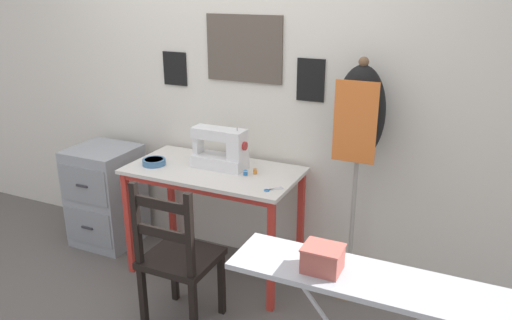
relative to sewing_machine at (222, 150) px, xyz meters
The scene contains 13 objects.
ground_plane 0.96m from the sewing_machine, 97.40° to the right, with size 14.00×14.00×0.00m, color #5B5651.
wall_back 0.50m from the sewing_machine, 97.95° to the left, with size 10.00×0.07×2.55m.
sewing_table 0.23m from the sewing_machine, 126.68° to the right, with size 1.14×0.59×0.77m.
sewing_machine is the anchor object (origin of this frame).
fabric_bowl 0.48m from the sewing_machine, 161.97° to the right, with size 0.15×0.15×0.04m.
scissors 0.50m from the sewing_machine, 26.03° to the right, with size 0.10×0.11×0.01m.
thread_spool_near_machine 0.24m from the sewing_machine, 17.88° to the right, with size 0.03×0.03×0.03m.
thread_spool_mid_table 0.27m from the sewing_machine, ahead, with size 0.03×0.03×0.04m.
wooden_chair 0.79m from the sewing_machine, 85.01° to the right, with size 0.40×0.38×0.93m.
filing_cabinet 1.14m from the sewing_machine, behind, with size 0.46×0.47×0.76m.
dress_form 0.89m from the sewing_machine, ahead, with size 0.32×0.32×1.53m.
ironing_board 1.53m from the sewing_machine, 40.07° to the right, with size 1.08×0.30×0.83m.
storage_box 1.43m from the sewing_machine, 45.03° to the right, with size 0.16×0.13×0.11m.
Camera 1 is at (1.55, -2.37, 1.92)m, focal length 35.00 mm.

